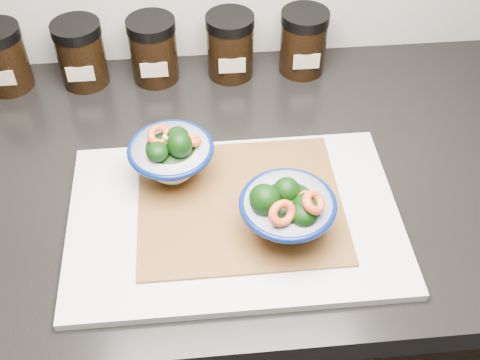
{
  "coord_description": "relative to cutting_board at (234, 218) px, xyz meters",
  "views": [
    {
      "loc": [
        0.03,
        0.82,
        1.53
      ],
      "look_at": [
        0.08,
        1.37,
        0.96
      ],
      "focal_mm": 45.0,
      "sensor_mm": 36.0,
      "label": 1
    }
  ],
  "objects": [
    {
      "name": "spice_jar_b",
      "position": [
        -0.23,
        0.34,
        0.05
      ],
      "size": [
        0.08,
        0.08,
        0.11
      ],
      "color": "black",
      "rests_on": "countertop"
    },
    {
      "name": "bamboo_mat",
      "position": [
        0.01,
        0.02,
        0.01
      ],
      "size": [
        0.28,
        0.24,
        0.0
      ],
      "primitive_type": "cube",
      "color": "#97622D",
      "rests_on": "cutting_board"
    },
    {
      "name": "cutting_board",
      "position": [
        0.0,
        0.0,
        0.0
      ],
      "size": [
        0.45,
        0.3,
        0.01
      ],
      "primitive_type": "cube",
      "color": "silver",
      "rests_on": "countertop"
    },
    {
      "name": "bowl_left",
      "position": [
        -0.08,
        0.08,
        0.05
      ],
      "size": [
        0.12,
        0.12,
        0.09
      ],
      "rotation": [
        0.0,
        0.0,
        0.18
      ],
      "color": "white",
      "rests_on": "bamboo_mat"
    },
    {
      "name": "spice_jar_c",
      "position": [
        -0.11,
        0.34,
        0.05
      ],
      "size": [
        0.08,
        0.08,
        0.11
      ],
      "color": "black",
      "rests_on": "countertop"
    },
    {
      "name": "bowl_right",
      "position": [
        0.06,
        -0.04,
        0.05
      ],
      "size": [
        0.13,
        0.13,
        0.1
      ],
      "rotation": [
        0.0,
        0.0,
        0.24
      ],
      "color": "white",
      "rests_on": "bamboo_mat"
    },
    {
      "name": "cabinet",
      "position": [
        -0.07,
        0.1,
        -0.48
      ],
      "size": [
        3.43,
        0.58,
        0.86
      ],
      "primitive_type": "cube",
      "color": "black",
      "rests_on": "ground"
    },
    {
      "name": "spice_jar_e",
      "position": [
        0.15,
        0.34,
        0.05
      ],
      "size": [
        0.08,
        0.08,
        0.11
      ],
      "color": "black",
      "rests_on": "countertop"
    },
    {
      "name": "spice_jar_d",
      "position": [
        0.02,
        0.34,
        0.05
      ],
      "size": [
        0.08,
        0.08,
        0.11
      ],
      "color": "black",
      "rests_on": "countertop"
    },
    {
      "name": "countertop",
      "position": [
        -0.07,
        0.1,
        -0.03
      ],
      "size": [
        3.5,
        0.6,
        0.04
      ],
      "primitive_type": "cube",
      "color": "black",
      "rests_on": "cabinet"
    },
    {
      "name": "spice_jar_a",
      "position": [
        -0.36,
        0.34,
        0.05
      ],
      "size": [
        0.08,
        0.08,
        0.11
      ],
      "color": "black",
      "rests_on": "countertop"
    }
  ]
}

